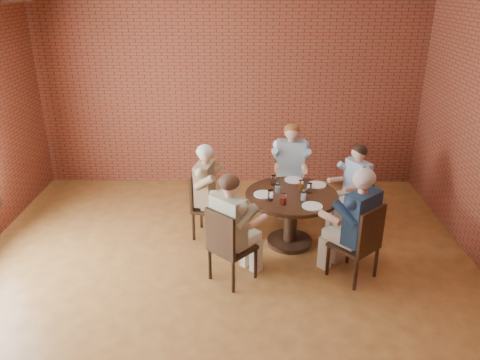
{
  "coord_description": "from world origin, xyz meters",
  "views": [
    {
      "loc": [
        0.29,
        -4.37,
        3.34
      ],
      "look_at": [
        0.22,
        1.0,
        1.07
      ],
      "focal_mm": 35.0,
      "sensor_mm": 36.0,
      "label": 1
    }
  ],
  "objects_px": {
    "diner_a": "(353,188)",
    "chair_b": "(290,176)",
    "chair_d": "(227,244)",
    "diner_e": "(356,225)",
    "dining_table": "(291,209)",
    "diner_c": "(209,192)",
    "diner_b": "(290,168)",
    "chair_c": "(203,202)",
    "smartphone": "(315,206)",
    "diner_d": "(232,228)",
    "chair_e": "(361,241)",
    "chair_a": "(357,196)"
  },
  "relations": [
    {
      "from": "diner_a",
      "to": "chair_d",
      "type": "bearing_deg",
      "value": -78.42
    },
    {
      "from": "diner_d",
      "to": "smartphone",
      "type": "xyz_separation_m",
      "value": [
        1.02,
        0.49,
        0.06
      ]
    },
    {
      "from": "chair_b",
      "to": "diner_c",
      "type": "xyz_separation_m",
      "value": [
        -1.2,
        -0.95,
        0.15
      ]
    },
    {
      "from": "chair_c",
      "to": "chair_e",
      "type": "relative_size",
      "value": 0.96
    },
    {
      "from": "diner_a",
      "to": "chair_b",
      "type": "xyz_separation_m",
      "value": [
        -0.84,
        0.72,
        -0.12
      ]
    },
    {
      "from": "diner_d",
      "to": "diner_c",
      "type": "bearing_deg",
      "value": -29.46
    },
    {
      "from": "chair_a",
      "to": "chair_e",
      "type": "height_order",
      "value": "chair_e"
    },
    {
      "from": "chair_b",
      "to": "diner_c",
      "type": "height_order",
      "value": "diner_c"
    },
    {
      "from": "diner_b",
      "to": "chair_e",
      "type": "relative_size",
      "value": 1.41
    },
    {
      "from": "chair_c",
      "to": "chair_d",
      "type": "distance_m",
      "value": 1.21
    },
    {
      "from": "diner_d",
      "to": "chair_a",
      "type": "bearing_deg",
      "value": -100.51
    },
    {
      "from": "chair_c",
      "to": "diner_e",
      "type": "bearing_deg",
      "value": -106.7
    },
    {
      "from": "dining_table",
      "to": "diner_d",
      "type": "bearing_deg",
      "value": -132.27
    },
    {
      "from": "chair_e",
      "to": "diner_e",
      "type": "bearing_deg",
      "value": -90.0
    },
    {
      "from": "chair_e",
      "to": "diner_a",
      "type": "bearing_deg",
      "value": -139.41
    },
    {
      "from": "dining_table",
      "to": "chair_c",
      "type": "distance_m",
      "value": 1.23
    },
    {
      "from": "chair_a",
      "to": "diner_e",
      "type": "bearing_deg",
      "value": -40.12
    },
    {
      "from": "chair_d",
      "to": "diner_e",
      "type": "relative_size",
      "value": 0.68
    },
    {
      "from": "diner_a",
      "to": "diner_b",
      "type": "bearing_deg",
      "value": -152.85
    },
    {
      "from": "chair_a",
      "to": "chair_b",
      "type": "bearing_deg",
      "value": -153.33
    },
    {
      "from": "dining_table",
      "to": "chair_c",
      "type": "height_order",
      "value": "chair_c"
    },
    {
      "from": "chair_c",
      "to": "smartphone",
      "type": "distance_m",
      "value": 1.6
    },
    {
      "from": "chair_b",
      "to": "chair_e",
      "type": "bearing_deg",
      "value": -67.63
    },
    {
      "from": "dining_table",
      "to": "chair_c",
      "type": "relative_size",
      "value": 1.31
    },
    {
      "from": "diner_a",
      "to": "diner_e",
      "type": "bearing_deg",
      "value": -37.39
    },
    {
      "from": "chair_a",
      "to": "diner_c",
      "type": "distance_m",
      "value": 2.14
    },
    {
      "from": "diner_b",
      "to": "chair_c",
      "type": "distance_m",
      "value": 1.54
    },
    {
      "from": "diner_b",
      "to": "smartphone",
      "type": "xyz_separation_m",
      "value": [
        0.18,
        -1.44,
        0.06
      ]
    },
    {
      "from": "dining_table",
      "to": "chair_d",
      "type": "xyz_separation_m",
      "value": [
        -0.83,
        -0.91,
        -0.01
      ]
    },
    {
      "from": "dining_table",
      "to": "chair_d",
      "type": "relative_size",
      "value": 1.28
    },
    {
      "from": "diner_a",
      "to": "diner_c",
      "type": "relative_size",
      "value": 0.95
    },
    {
      "from": "diner_a",
      "to": "diner_e",
      "type": "distance_m",
      "value": 1.25
    },
    {
      "from": "diner_b",
      "to": "chair_c",
      "type": "height_order",
      "value": "diner_b"
    },
    {
      "from": "diner_c",
      "to": "diner_d",
      "type": "xyz_separation_m",
      "value": [
        0.35,
        -1.07,
        0.02
      ]
    },
    {
      "from": "diner_b",
      "to": "diner_e",
      "type": "xyz_separation_m",
      "value": [
        0.61,
        -1.85,
        0.02
      ]
    },
    {
      "from": "chair_b",
      "to": "chair_c",
      "type": "bearing_deg",
      "value": -139.93
    },
    {
      "from": "chair_b",
      "to": "smartphone",
      "type": "distance_m",
      "value": 1.56
    },
    {
      "from": "chair_d",
      "to": "diner_d",
      "type": "distance_m",
      "value": 0.2
    },
    {
      "from": "diner_a",
      "to": "chair_d",
      "type": "relative_size",
      "value": 1.32
    },
    {
      "from": "diner_a",
      "to": "diner_c",
      "type": "height_order",
      "value": "diner_c"
    },
    {
      "from": "chair_d",
      "to": "diner_d",
      "type": "relative_size",
      "value": 0.7
    },
    {
      "from": "chair_b",
      "to": "chair_c",
      "type": "distance_m",
      "value": 1.59
    },
    {
      "from": "chair_d",
      "to": "chair_b",
      "type": "bearing_deg",
      "value": -71.27
    },
    {
      "from": "dining_table",
      "to": "diner_a",
      "type": "height_order",
      "value": "diner_a"
    },
    {
      "from": "diner_b",
      "to": "chair_d",
      "type": "bearing_deg",
      "value": -110.36
    },
    {
      "from": "diner_d",
      "to": "chair_e",
      "type": "bearing_deg",
      "value": -137.63
    },
    {
      "from": "diner_e",
      "to": "smartphone",
      "type": "xyz_separation_m",
      "value": [
        -0.43,
        0.41,
        0.04
      ]
    },
    {
      "from": "chair_a",
      "to": "diner_c",
      "type": "xyz_separation_m",
      "value": [
        -2.11,
        -0.27,
        0.18
      ]
    },
    {
      "from": "chair_b",
      "to": "smartphone",
      "type": "relative_size",
      "value": 7.82
    },
    {
      "from": "diner_a",
      "to": "chair_c",
      "type": "height_order",
      "value": "diner_a"
    }
  ]
}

